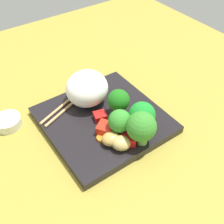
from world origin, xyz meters
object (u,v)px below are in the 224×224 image
object	(u,v)px
carrot_slice_0	(138,121)
chopstick_pair	(74,99)
rice_mound	(85,89)
square_plate	(103,120)
broccoli_floret_2	(141,127)
sauce_cup	(8,122)

from	to	relation	value
carrot_slice_0	chopstick_pair	distance (cm)	16.10
chopstick_pair	rice_mound	bearing A→B (deg)	110.07
rice_mound	carrot_slice_0	distance (cm)	13.61
square_plate	rice_mound	xyz separation A→B (cm)	(0.44, -6.31, 4.76)
carrot_slice_0	broccoli_floret_2	bearing A→B (deg)	54.19
chopstick_pair	broccoli_floret_2	bearing A→B (deg)	82.83
square_plate	sauce_cup	xyz separation A→B (cm)	(17.38, -11.41, 0.13)
rice_mound	broccoli_floret_2	bearing A→B (deg)	98.64
rice_mound	broccoli_floret_2	size ratio (longest dim) A/B	1.31
sauce_cup	carrot_slice_0	bearing A→B (deg)	143.10
sauce_cup	broccoli_floret_2	bearing A→B (deg)	132.23
broccoli_floret_2	carrot_slice_0	xyz separation A→B (cm)	(-3.19, -4.42, -3.83)
carrot_slice_0	chopstick_pair	world-z (taller)	carrot_slice_0
chopstick_pair	carrot_slice_0	bearing A→B (deg)	97.68
carrot_slice_0	rice_mound	bearing A→B (deg)	-64.50
square_plate	chopstick_pair	world-z (taller)	chopstick_pair
rice_mound	broccoli_floret_2	world-z (taller)	rice_mound
rice_mound	chopstick_pair	distance (cm)	4.67
broccoli_floret_2	rice_mound	bearing A→B (deg)	-81.36
square_plate	sauce_cup	size ratio (longest dim) A/B	4.14
rice_mound	sauce_cup	bearing A→B (deg)	-16.76
sauce_cup	square_plate	bearing A→B (deg)	146.71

